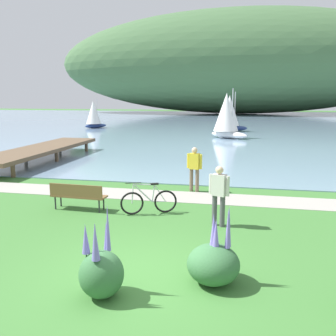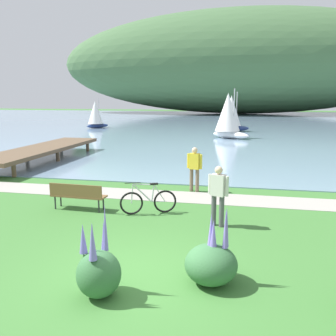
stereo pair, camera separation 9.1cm
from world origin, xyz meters
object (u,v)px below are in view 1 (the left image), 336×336
(person_at_shoreline, at_px, (194,166))
(person_on_the_grass, at_px, (219,192))
(sailboat_toward_hillside, at_px, (94,114))
(park_bench_near_camera, at_px, (78,194))
(sailboat_mid_bay, at_px, (227,115))
(sailboat_nearest_to_shore, at_px, (230,113))
(bicycle_leaning_near_bench, at_px, (149,201))

(person_at_shoreline, xyz_separation_m, person_on_the_grass, (1.15, -3.65, 0.00))
(person_at_shoreline, height_order, sailboat_toward_hillside, sailboat_toward_hillside)
(park_bench_near_camera, height_order, sailboat_mid_bay, sailboat_mid_bay)
(person_at_shoreline, bearing_deg, sailboat_mid_bay, 88.78)
(person_on_the_grass, xyz_separation_m, sailboat_toward_hillside, (-16.31, 30.15, 0.66))
(person_on_the_grass, bearing_deg, sailboat_mid_bay, 91.92)
(person_on_the_grass, height_order, sailboat_nearest_to_shore, sailboat_nearest_to_shore)
(bicycle_leaning_near_bench, relative_size, sailboat_nearest_to_shore, 0.40)
(park_bench_near_camera, xyz_separation_m, sailboat_toward_hillside, (-11.83, 29.59, 1.11))
(person_at_shoreline, relative_size, person_on_the_grass, 1.00)
(person_on_the_grass, relative_size, sailboat_toward_hillside, 0.50)
(park_bench_near_camera, distance_m, bicycle_leaning_near_bench, 2.30)
(park_bench_near_camera, distance_m, person_at_shoreline, 4.57)
(park_bench_near_camera, bearing_deg, person_at_shoreline, 42.88)
(sailboat_nearest_to_shore, xyz_separation_m, sailboat_toward_hillside, (-15.61, 1.27, -0.33))
(sailboat_toward_hillside, bearing_deg, person_at_shoreline, -60.23)
(park_bench_near_camera, xyz_separation_m, person_at_shoreline, (3.33, 3.09, 0.46))
(sailboat_mid_bay, distance_m, sailboat_toward_hillside, 17.37)
(sailboat_nearest_to_shore, bearing_deg, park_bench_near_camera, -97.61)
(bicycle_leaning_near_bench, bearing_deg, sailboat_toward_hillside, 115.61)
(person_on_the_grass, xyz_separation_m, sailboat_nearest_to_shore, (-0.70, 28.88, 0.99))
(bicycle_leaning_near_bench, relative_size, person_at_shoreline, 0.97)
(sailboat_nearest_to_shore, distance_m, sailboat_mid_bay, 6.46)
(sailboat_toward_hillside, bearing_deg, person_on_the_grass, -61.59)
(bicycle_leaning_near_bench, xyz_separation_m, sailboat_toward_hillside, (-14.13, 29.48, 1.24))
(person_at_shoreline, distance_m, sailboat_toward_hillside, 30.53)
(person_at_shoreline, height_order, sailboat_mid_bay, sailboat_mid_bay)
(person_on_the_grass, bearing_deg, sailboat_nearest_to_shore, 91.38)
(person_at_shoreline, relative_size, sailboat_mid_bay, 0.40)
(person_at_shoreline, distance_m, person_on_the_grass, 3.83)
(park_bench_near_camera, relative_size, sailboat_nearest_to_shore, 0.44)
(bicycle_leaning_near_bench, bearing_deg, park_bench_near_camera, -177.27)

